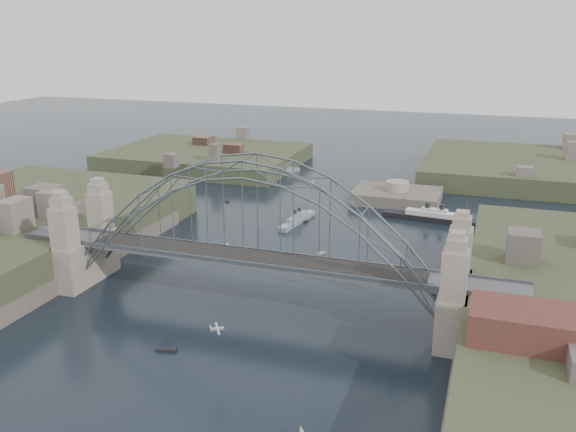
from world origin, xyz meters
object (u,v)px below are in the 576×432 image
at_px(naval_cruiser_near, 297,220).
at_px(fort_island, 396,203).
at_px(wharf_shed, 559,330).
at_px(naval_cruiser_far, 283,172).
at_px(ocean_liner, 434,218).
at_px(bridge, 251,234).

bearing_deg(naval_cruiser_near, fort_island, 53.92).
distance_m(fort_island, wharf_shed, 90.48).
distance_m(naval_cruiser_far, ocean_liner, 59.70).
distance_m(naval_cruiser_near, naval_cruiser_far, 49.20).
bearing_deg(wharf_shed, naval_cruiser_near, 131.04).
bearing_deg(ocean_liner, bridge, -112.56).
relative_size(naval_cruiser_near, naval_cruiser_far, 1.16).
bearing_deg(naval_cruiser_near, bridge, -81.35).
bearing_deg(fort_island, naval_cruiser_far, 152.77).
relative_size(bridge, ocean_liner, 3.48).
xyz_separation_m(wharf_shed, naval_cruiser_near, (-50.74, 58.29, -9.28)).
bearing_deg(naval_cruiser_near, wharf_shed, -48.96).
distance_m(fort_island, naval_cruiser_near, 31.83).
bearing_deg(wharf_shed, naval_cruiser_far, 124.06).
bearing_deg(fort_island, naval_cruiser_near, -126.08).
bearing_deg(naval_cruiser_near, naval_cruiser_far, 113.06).
bearing_deg(bridge, naval_cruiser_far, 106.19).
distance_m(fort_island, naval_cruiser_far, 42.76).
bearing_deg(ocean_liner, wharf_shed, -73.29).
bearing_deg(naval_cruiser_far, wharf_shed, -55.94).
bearing_deg(ocean_liner, naval_cruiser_near, -159.21).
distance_m(bridge, wharf_shed, 46.23).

